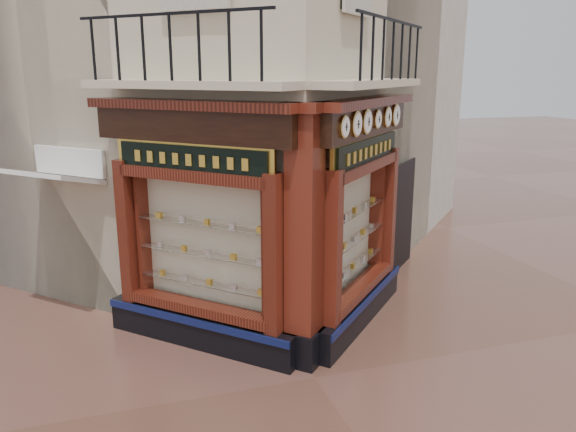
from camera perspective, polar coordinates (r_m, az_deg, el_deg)
name	(u,v)px	position (r m, az deg, el deg)	size (l,w,h in m)	color
ground	(315,378)	(8.63, 2.72, -16.11)	(80.00, 80.00, 0.00)	brown
neighbour_left	(105,26)	(15.61, -18.08, 17.88)	(8.00, 8.00, 11.00)	beige
neighbour_right	(292,30)	(16.43, 0.36, 18.35)	(8.00, 8.00, 11.00)	beige
shopfront_left	(197,230)	(8.93, -9.20, -1.37)	(2.86, 2.86, 3.98)	black
shopfront_right	(361,216)	(9.73, 7.38, 0.01)	(2.86, 2.86, 3.98)	black
corner_pilaster	(304,242)	(8.26, 1.66, -2.69)	(0.85, 0.85, 3.98)	black
balcony	(284,83)	(8.83, -0.42, 13.37)	(5.94, 2.97, 1.03)	beige
clock_a	(344,127)	(8.13, 5.74, 9.00)	(0.27, 0.27, 0.33)	gold
clock_b	(356,124)	(8.59, 6.96, 9.25)	(0.31, 0.31, 0.39)	gold
clock_c	(367,122)	(9.03, 8.01, 9.47)	(0.32, 0.32, 0.40)	gold
clock_d	(377,119)	(9.52, 9.06, 9.68)	(0.26, 0.26, 0.31)	gold
clock_e	(387,117)	(10.04, 10.05, 9.88)	(0.29, 0.29, 0.36)	gold
clock_f	(396,115)	(10.52, 10.88, 10.04)	(0.32, 0.32, 0.41)	gold
awning	(65,316)	(11.30, -21.71, -9.45)	(1.67, 1.00, 0.08)	silver
signboard_left	(191,159)	(8.63, -9.80, 5.70)	(2.07, 2.07, 0.55)	gold
signboard_right	(367,151)	(9.49, 8.05, 6.54)	(2.15, 2.15, 0.58)	gold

